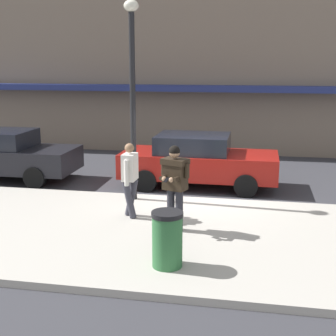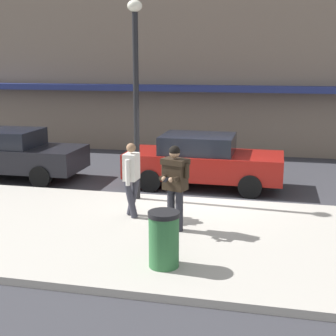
{
  "view_description": "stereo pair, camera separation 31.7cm",
  "coord_description": "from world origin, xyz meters",
  "px_view_note": "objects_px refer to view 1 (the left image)",
  "views": [
    {
      "loc": [
        1.47,
        -11.87,
        3.58
      ],
      "look_at": [
        -0.24,
        -2.81,
        1.49
      ],
      "focal_mm": 50.0,
      "sensor_mm": 36.0,
      "label": 1
    },
    {
      "loc": [
        1.79,
        -11.81,
        3.58
      ],
      "look_at": [
        -0.24,
        -2.81,
        1.49
      ],
      "focal_mm": 50.0,
      "sensor_mm": 36.0,
      "label": 2
    }
  ],
  "objects_px": {
    "parked_sedan_near": "(3,154)",
    "parked_sedan_mid": "(198,160)",
    "street_lamp_post": "(132,81)",
    "trash_bin": "(167,239)",
    "pedestrian_in_light_coat": "(130,175)",
    "man_texting_on_phone": "(175,179)"
  },
  "relations": [
    {
      "from": "parked_sedan_near",
      "to": "street_lamp_post",
      "type": "bearing_deg",
      "value": -21.05
    },
    {
      "from": "man_texting_on_phone",
      "to": "street_lamp_post",
      "type": "distance_m",
      "value": 3.14
    },
    {
      "from": "parked_sedan_mid",
      "to": "man_texting_on_phone",
      "type": "distance_m",
      "value": 4.14
    },
    {
      "from": "parked_sedan_mid",
      "to": "street_lamp_post",
      "type": "height_order",
      "value": "street_lamp_post"
    },
    {
      "from": "parked_sedan_near",
      "to": "trash_bin",
      "type": "height_order",
      "value": "parked_sedan_near"
    },
    {
      "from": "parked_sedan_near",
      "to": "pedestrian_in_light_coat",
      "type": "xyz_separation_m",
      "value": [
        4.95,
        -3.19,
        0.32
      ]
    },
    {
      "from": "parked_sedan_near",
      "to": "pedestrian_in_light_coat",
      "type": "bearing_deg",
      "value": -32.81
    },
    {
      "from": "parked_sedan_mid",
      "to": "trash_bin",
      "type": "height_order",
      "value": "parked_sedan_mid"
    },
    {
      "from": "parked_sedan_near",
      "to": "pedestrian_in_light_coat",
      "type": "distance_m",
      "value": 5.89
    },
    {
      "from": "parked_sedan_mid",
      "to": "trash_bin",
      "type": "bearing_deg",
      "value": -87.87
    },
    {
      "from": "parked_sedan_mid",
      "to": "pedestrian_in_light_coat",
      "type": "xyz_separation_m",
      "value": [
        -1.1,
        -3.44,
        0.32
      ]
    },
    {
      "from": "parked_sedan_near",
      "to": "pedestrian_in_light_coat",
      "type": "relative_size",
      "value": 2.65
    },
    {
      "from": "man_texting_on_phone",
      "to": "street_lamp_post",
      "type": "height_order",
      "value": "street_lamp_post"
    },
    {
      "from": "parked_sedan_mid",
      "to": "parked_sedan_near",
      "type": "bearing_deg",
      "value": -177.66
    },
    {
      "from": "parked_sedan_near",
      "to": "street_lamp_post",
      "type": "relative_size",
      "value": 0.93
    },
    {
      "from": "parked_sedan_mid",
      "to": "street_lamp_post",
      "type": "relative_size",
      "value": 0.93
    },
    {
      "from": "parked_sedan_near",
      "to": "parked_sedan_mid",
      "type": "bearing_deg",
      "value": 2.34
    },
    {
      "from": "parked_sedan_mid",
      "to": "street_lamp_post",
      "type": "bearing_deg",
      "value": -123.99
    },
    {
      "from": "pedestrian_in_light_coat",
      "to": "street_lamp_post",
      "type": "bearing_deg",
      "value": 101.29
    },
    {
      "from": "parked_sedan_mid",
      "to": "street_lamp_post",
      "type": "xyz_separation_m",
      "value": [
        -1.38,
        -2.04,
        2.35
      ]
    },
    {
      "from": "parked_sedan_near",
      "to": "street_lamp_post",
      "type": "xyz_separation_m",
      "value": [
        4.67,
        -1.8,
        2.35
      ]
    },
    {
      "from": "man_texting_on_phone",
      "to": "pedestrian_in_light_coat",
      "type": "bearing_deg",
      "value": 149.17
    }
  ]
}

